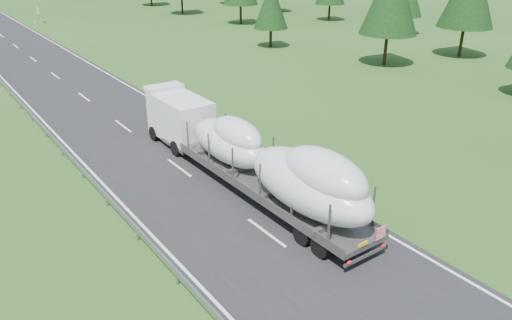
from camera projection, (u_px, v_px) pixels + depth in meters
highway_sign at (38, 12)px, 79.69m from camera, size 0.08×0.90×2.60m
boat_truck at (253, 154)px, 26.92m from camera, size 3.22×19.75×4.36m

